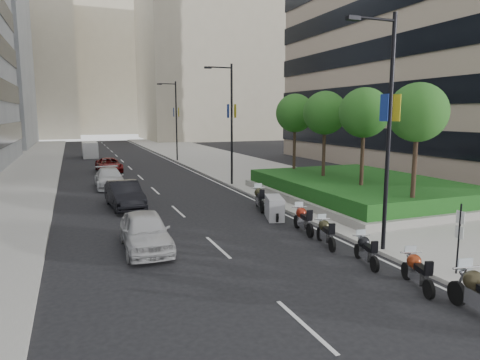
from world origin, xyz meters
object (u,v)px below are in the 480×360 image
motorcycle_1 (417,271)px  motorcycle_4 (303,220)px  car_c (110,178)px  delivery_van (90,150)px  motorcycle_5 (274,208)px  lamp_post_0 (386,122)px  car_b (125,195)px  lamp_post_1 (230,118)px  motorcycle_3 (326,233)px  car_a (145,231)px  motorcycle_2 (366,250)px  motorcycle_6 (260,198)px  car_d (109,165)px  motorcycle_0 (480,295)px  parking_sign (459,235)px  lamp_post_2 (175,117)px

motorcycle_1 → motorcycle_4: bearing=19.0°
car_c → delivery_van: (-0.38, 24.21, 0.19)m
motorcycle_5 → lamp_post_0: bearing=-150.2°
lamp_post_0 → car_b: lamp_post_0 is taller
motorcycle_1 → car_c: car_c is taller
lamp_post_0 → lamp_post_1: same height
motorcycle_3 → car_a: car_a is taller
lamp_post_1 → motorcycle_2: (-1.34, -17.87, -4.54)m
lamp_post_0 → motorcycle_3: 4.99m
lamp_post_0 → car_c: size_ratio=1.83×
motorcycle_1 → car_c: 23.83m
motorcycle_6 → motorcycle_5: bearing=-169.8°
motorcycle_2 → car_a: size_ratio=0.44×
car_d → motorcycle_3: bearing=-79.2°
motorcycle_4 → motorcycle_5: motorcycle_5 is taller
lamp_post_0 → delivery_van: size_ratio=1.95×
car_b → car_c: 7.47m
delivery_van → motorcycle_1: bearing=-81.0°
car_a → car_d: size_ratio=0.96×
lamp_post_1 → car_d: 14.76m
motorcycle_2 → car_a: bearing=71.3°
motorcycle_0 → car_b: size_ratio=0.53×
motorcycle_1 → car_d: (-6.63, 31.89, 0.10)m
lamp_post_1 → motorcycle_3: bearing=-95.4°
lamp_post_0 → motorcycle_3: lamp_post_0 is taller
parking_sign → motorcycle_0: (-1.84, -2.36, -0.80)m
motorcycle_2 → motorcycle_6: bearing=13.7°
motorcycle_4 → motorcycle_6: bearing=7.5°
motorcycle_4 → motorcycle_6: motorcycle_6 is taller
motorcycle_2 → motorcycle_5: 7.32m
lamp_post_2 → car_a: size_ratio=2.01×
motorcycle_4 → motorcycle_3: bearing=-175.4°
lamp_post_1 → car_c: (-8.53, 2.49, -4.35)m
motorcycle_1 → car_c: bearing=36.0°
car_d → delivery_van: delivery_van is taller
motorcycle_0 → motorcycle_1: motorcycle_0 is taller
parking_sign → lamp_post_0: bearing=102.3°
lamp_post_1 → motorcycle_4: bearing=-95.6°
motorcycle_6 → car_c: size_ratio=0.48×
lamp_post_1 → delivery_van: size_ratio=1.95×
lamp_post_0 → lamp_post_2: bearing=90.0°
motorcycle_2 → delivery_van: delivery_van is taller
parking_sign → car_d: (-8.49, 31.71, -0.80)m
parking_sign → motorcycle_6: size_ratio=1.06×
lamp_post_0 → motorcycle_1: size_ratio=4.53×
lamp_post_0 → car_a: bearing=155.9°
lamp_post_2 → motorcycle_3: bearing=-92.5°
motorcycle_0 → motorcycle_3: (-0.28, 6.93, -0.10)m
lamp_post_1 → car_b: (-8.30, -4.97, -4.30)m
car_b → car_c: size_ratio=0.95×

